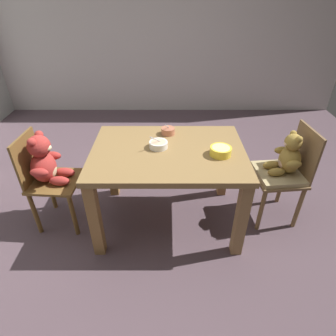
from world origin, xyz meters
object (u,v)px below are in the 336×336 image
object	(u,v)px
dining_table	(168,164)
teddy_chair_near_right	(285,165)
porridge_bowl_yellow_near_right	(221,151)
porridge_bowl_white_center	(158,144)
teddy_chair_near_left	(46,167)
porridge_bowl_terracotta_far_center	(168,131)

from	to	relation	value
dining_table	teddy_chair_near_right	world-z (taller)	teddy_chair_near_right
porridge_bowl_yellow_near_right	porridge_bowl_white_center	world-z (taller)	porridge_bowl_white_center
teddy_chair_near_left	porridge_bowl_yellow_near_right	xyz separation A→B (m)	(1.34, -0.06, 0.18)
porridge_bowl_yellow_near_right	porridge_bowl_terracotta_far_center	world-z (taller)	porridge_bowl_terracotta_far_center
teddy_chair_near_left	porridge_bowl_white_center	distance (m)	0.90
dining_table	teddy_chair_near_right	size ratio (longest dim) A/B	1.38
teddy_chair_near_left	porridge_bowl_terracotta_far_center	size ratio (longest dim) A/B	7.14
dining_table	teddy_chair_near_left	distance (m)	0.95
teddy_chair_near_right	porridge_bowl_yellow_near_right	world-z (taller)	teddy_chair_near_right
teddy_chair_near_right	porridge_bowl_white_center	xyz separation A→B (m)	(-1.02, -0.02, 0.21)
dining_table	porridge_bowl_yellow_near_right	xyz separation A→B (m)	(0.38, -0.07, 0.15)
porridge_bowl_white_center	porridge_bowl_yellow_near_right	bearing A→B (deg)	-13.32
porridge_bowl_white_center	teddy_chair_near_left	bearing A→B (deg)	-176.71
teddy_chair_near_left	porridge_bowl_terracotta_far_center	world-z (taller)	teddy_chair_near_left
teddy_chair_near_right	porridge_bowl_yellow_near_right	bearing A→B (deg)	7.41
porridge_bowl_yellow_near_right	porridge_bowl_terracotta_far_center	bearing A→B (deg)	138.63
teddy_chair_near_left	porridge_bowl_terracotta_far_center	distance (m)	1.01
porridge_bowl_white_center	porridge_bowl_terracotta_far_center	distance (m)	0.24
porridge_bowl_white_center	porridge_bowl_terracotta_far_center	world-z (taller)	porridge_bowl_white_center
porridge_bowl_yellow_near_right	teddy_chair_near_left	bearing A→B (deg)	177.54
porridge_bowl_yellow_near_right	dining_table	bearing A→B (deg)	169.77
porridge_bowl_yellow_near_right	porridge_bowl_terracotta_far_center	distance (m)	0.51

